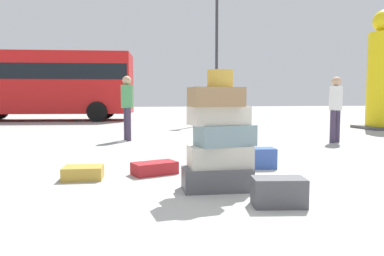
# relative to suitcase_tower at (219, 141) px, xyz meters

# --- Properties ---
(ground_plane) EXTENTS (80.00, 80.00, 0.00)m
(ground_plane) POSITION_rel_suitcase_tower_xyz_m (0.14, -0.35, -0.57)
(ground_plane) COLOR #9E9E99
(suitcase_tower) EXTENTS (0.85, 0.57, 1.38)m
(suitcase_tower) POSITION_rel_suitcase_tower_xyz_m (0.00, 0.00, 0.00)
(suitcase_tower) COLOR #4C4C51
(suitcase_tower) RESTS_ON ground
(suitcase_charcoal_foreground_near) EXTENTS (0.55, 0.36, 0.28)m
(suitcase_charcoal_foreground_near) POSITION_rel_suitcase_tower_xyz_m (0.41, -0.73, -0.43)
(suitcase_charcoal_foreground_near) COLOR #4C4C51
(suitcase_charcoal_foreground_near) RESTS_ON ground
(suitcase_navy_upright_blue) EXTENTS (0.63, 0.36, 0.31)m
(suitcase_navy_upright_blue) POSITION_rel_suitcase_tower_xyz_m (0.87, 1.16, -0.42)
(suitcase_navy_upright_blue) COLOR #334F99
(suitcase_navy_upright_blue) RESTS_ON ground
(suitcase_maroon_foreground_far) EXTENTS (0.68, 0.51, 0.17)m
(suitcase_maroon_foreground_far) POSITION_rel_suitcase_tower_xyz_m (-0.67, 0.99, -0.48)
(suitcase_maroon_foreground_far) COLOR maroon
(suitcase_maroon_foreground_far) RESTS_ON ground
(suitcase_slate_right_side) EXTENTS (0.73, 0.62, 0.24)m
(suitcase_slate_right_side) POSITION_rel_suitcase_tower_xyz_m (0.66, 2.30, -0.45)
(suitcase_slate_right_side) COLOR gray
(suitcase_slate_right_side) RESTS_ON ground
(suitcase_tan_white_trunk) EXTENTS (0.52, 0.39, 0.17)m
(suitcase_tan_white_trunk) POSITION_rel_suitcase_tower_xyz_m (-1.61, 0.86, -0.48)
(suitcase_tan_white_trunk) COLOR #B28C33
(suitcase_tan_white_trunk) RESTS_ON ground
(person_bearded_onlooker) EXTENTS (0.31, 0.30, 1.57)m
(person_bearded_onlooker) POSITION_rel_suitcase_tower_xyz_m (3.88, 3.85, 0.36)
(person_bearded_onlooker) COLOR #3F334C
(person_bearded_onlooker) RESTS_ON ground
(person_tourist_with_camera) EXTENTS (0.30, 0.33, 1.61)m
(person_tourist_with_camera) POSITION_rel_suitcase_tower_xyz_m (-1.00, 5.18, 0.39)
(person_tourist_with_camera) COLOR #3F334C
(person_tourist_with_camera) RESTS_ON ground
(yellow_dummy_statue) EXTENTS (1.37, 1.37, 4.03)m
(yellow_dummy_statue) POSITION_rel_suitcase_tower_xyz_m (7.63, 7.07, 1.22)
(yellow_dummy_statue) COLOR yellow
(yellow_dummy_statue) RESTS_ON ground
(parked_bus) EXTENTS (8.35, 3.38, 3.15)m
(parked_bus) POSITION_rel_suitcase_tower_xyz_m (-4.75, 14.19, 1.26)
(parked_bus) COLOR red
(parked_bus) RESTS_ON ground
(lamp_post) EXTENTS (0.36, 0.36, 5.72)m
(lamp_post) POSITION_rel_suitcase_tower_xyz_m (2.79, 10.97, 3.20)
(lamp_post) COLOR #333338
(lamp_post) RESTS_ON ground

